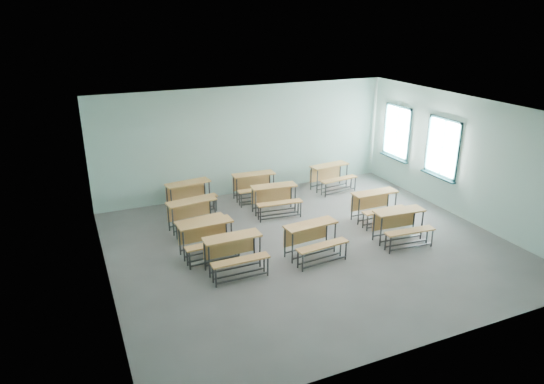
{
  "coord_description": "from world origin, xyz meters",
  "views": [
    {
      "loc": [
        -4.91,
        -9.05,
        5.21
      ],
      "look_at": [
        -0.43,
        1.2,
        1.0
      ],
      "focal_mm": 32.0,
      "sensor_mm": 36.0,
      "label": 1
    }
  ],
  "objects_px": {
    "desk_unit_r0c0": "(234,249)",
    "desk_unit_r2c1": "(275,195)",
    "desk_unit_r3c2": "(331,173)",
    "desk_unit_r1c2": "(377,202)",
    "desk_unit_r1c0": "(207,234)",
    "desk_unit_r3c0": "(190,192)",
    "desk_unit_r2c0": "(194,211)",
    "desk_unit_r0c1": "(313,236)",
    "desk_unit_r3c1": "(255,183)",
    "desk_unit_r0c2": "(401,222)"
  },
  "relations": [
    {
      "from": "desk_unit_r0c0",
      "to": "desk_unit_r2c1",
      "type": "distance_m",
      "value": 3.26
    },
    {
      "from": "desk_unit_r3c2",
      "to": "desk_unit_r1c2",
      "type": "bearing_deg",
      "value": -99.81
    },
    {
      "from": "desk_unit_r1c0",
      "to": "desk_unit_r3c0",
      "type": "height_order",
      "value": "same"
    },
    {
      "from": "desk_unit_r2c0",
      "to": "desk_unit_r0c0",
      "type": "bearing_deg",
      "value": -90.7
    },
    {
      "from": "desk_unit_r1c0",
      "to": "desk_unit_r3c2",
      "type": "bearing_deg",
      "value": 26.85
    },
    {
      "from": "desk_unit_r1c2",
      "to": "desk_unit_r0c1",
      "type": "bearing_deg",
      "value": -154.67
    },
    {
      "from": "desk_unit_r1c0",
      "to": "desk_unit_r3c2",
      "type": "distance_m",
      "value": 5.41
    },
    {
      "from": "desk_unit_r1c2",
      "to": "desk_unit_r2c0",
      "type": "height_order",
      "value": "same"
    },
    {
      "from": "desk_unit_r0c1",
      "to": "desk_unit_r1c0",
      "type": "xyz_separation_m",
      "value": [
        -2.14,
        1.01,
        0.0
      ]
    },
    {
      "from": "desk_unit_r0c1",
      "to": "desk_unit_r3c1",
      "type": "xyz_separation_m",
      "value": [
        0.11,
        3.78,
        0.0
      ]
    },
    {
      "from": "desk_unit_r0c1",
      "to": "desk_unit_r2c1",
      "type": "height_order",
      "value": "same"
    },
    {
      "from": "desk_unit_r2c0",
      "to": "desk_unit_r0c2",
      "type": "bearing_deg",
      "value": -37.62
    },
    {
      "from": "desk_unit_r0c0",
      "to": "desk_unit_r3c2",
      "type": "relative_size",
      "value": 0.93
    },
    {
      "from": "desk_unit_r3c1",
      "to": "desk_unit_r2c1",
      "type": "bearing_deg",
      "value": -80.51
    },
    {
      "from": "desk_unit_r0c2",
      "to": "desk_unit_r1c0",
      "type": "height_order",
      "value": "same"
    },
    {
      "from": "desk_unit_r0c0",
      "to": "desk_unit_r1c2",
      "type": "distance_m",
      "value": 4.4
    },
    {
      "from": "desk_unit_r2c1",
      "to": "desk_unit_r0c0",
      "type": "bearing_deg",
      "value": -123.92
    },
    {
      "from": "desk_unit_r1c0",
      "to": "desk_unit_r3c0",
      "type": "xyz_separation_m",
      "value": [
        0.33,
        2.79,
        0.0
      ]
    },
    {
      "from": "desk_unit_r3c2",
      "to": "desk_unit_r1c0",
      "type": "bearing_deg",
      "value": -157.84
    },
    {
      "from": "desk_unit_r0c0",
      "to": "desk_unit_r3c2",
      "type": "bearing_deg",
      "value": 38.62
    },
    {
      "from": "desk_unit_r1c0",
      "to": "desk_unit_r3c0",
      "type": "distance_m",
      "value": 2.81
    },
    {
      "from": "desk_unit_r2c0",
      "to": "desk_unit_r3c0",
      "type": "bearing_deg",
      "value": 72.55
    },
    {
      "from": "desk_unit_r0c1",
      "to": "desk_unit_r3c0",
      "type": "bearing_deg",
      "value": 110.38
    },
    {
      "from": "desk_unit_r2c0",
      "to": "desk_unit_r3c1",
      "type": "bearing_deg",
      "value": 25.01
    },
    {
      "from": "desk_unit_r2c1",
      "to": "desk_unit_r3c1",
      "type": "bearing_deg",
      "value": 101.63
    },
    {
      "from": "desk_unit_r3c2",
      "to": "desk_unit_r3c1",
      "type": "bearing_deg",
      "value": 169.99
    },
    {
      "from": "desk_unit_r0c2",
      "to": "desk_unit_r2c1",
      "type": "bearing_deg",
      "value": 130.55
    },
    {
      "from": "desk_unit_r1c0",
      "to": "desk_unit_r3c1",
      "type": "height_order",
      "value": "same"
    },
    {
      "from": "desk_unit_r2c0",
      "to": "desk_unit_r3c0",
      "type": "relative_size",
      "value": 0.99
    },
    {
      "from": "desk_unit_r1c2",
      "to": "desk_unit_r2c0",
      "type": "xyz_separation_m",
      "value": [
        -4.53,
        1.33,
        0.0
      ]
    },
    {
      "from": "desk_unit_r2c0",
      "to": "desk_unit_r1c2",
      "type": "bearing_deg",
      "value": -23.05
    },
    {
      "from": "desk_unit_r0c0",
      "to": "desk_unit_r1c0",
      "type": "height_order",
      "value": "same"
    },
    {
      "from": "desk_unit_r0c2",
      "to": "desk_unit_r2c1",
      "type": "xyz_separation_m",
      "value": [
        -2.02,
        2.78,
        0.0
      ]
    },
    {
      "from": "desk_unit_r1c0",
      "to": "desk_unit_r0c2",
      "type": "bearing_deg",
      "value": -17.29
    },
    {
      "from": "desk_unit_r0c0",
      "to": "desk_unit_r1c2",
      "type": "relative_size",
      "value": 0.99
    },
    {
      "from": "desk_unit_r3c0",
      "to": "desk_unit_r3c2",
      "type": "height_order",
      "value": "same"
    },
    {
      "from": "desk_unit_r1c0",
      "to": "desk_unit_r3c0",
      "type": "bearing_deg",
      "value": 80.96
    },
    {
      "from": "desk_unit_r1c0",
      "to": "desk_unit_r2c0",
      "type": "distance_m",
      "value": 1.42
    },
    {
      "from": "desk_unit_r2c1",
      "to": "desk_unit_r3c1",
      "type": "relative_size",
      "value": 1.02
    },
    {
      "from": "desk_unit_r3c0",
      "to": "desk_unit_r0c1",
      "type": "bearing_deg",
      "value": -72.32
    },
    {
      "from": "desk_unit_r0c2",
      "to": "desk_unit_r3c2",
      "type": "distance_m",
      "value": 3.83
    },
    {
      "from": "desk_unit_r0c1",
      "to": "desk_unit_r0c2",
      "type": "xyz_separation_m",
      "value": [
        2.26,
        -0.17,
        0.0
      ]
    },
    {
      "from": "desk_unit_r0c1",
      "to": "desk_unit_r3c1",
      "type": "bearing_deg",
      "value": 83.24
    },
    {
      "from": "desk_unit_r0c1",
      "to": "desk_unit_r1c2",
      "type": "relative_size",
      "value": 1.04
    },
    {
      "from": "desk_unit_r0c1",
      "to": "desk_unit_r1c2",
      "type": "bearing_deg",
      "value": 19.07
    },
    {
      "from": "desk_unit_r2c1",
      "to": "desk_unit_r0c2",
      "type": "bearing_deg",
      "value": -48.56
    },
    {
      "from": "desk_unit_r1c0",
      "to": "desk_unit_r3c2",
      "type": "relative_size",
      "value": 0.96
    },
    {
      "from": "desk_unit_r2c1",
      "to": "desk_unit_r3c0",
      "type": "relative_size",
      "value": 0.98
    },
    {
      "from": "desk_unit_r0c0",
      "to": "desk_unit_r2c1",
      "type": "bearing_deg",
      "value": 50.46
    },
    {
      "from": "desk_unit_r2c0",
      "to": "desk_unit_r3c1",
      "type": "distance_m",
      "value": 2.56
    }
  ]
}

